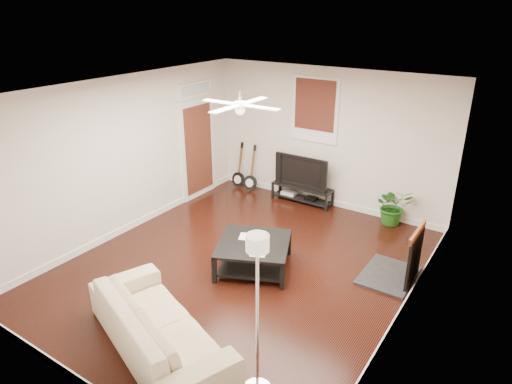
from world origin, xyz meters
TOP-DOWN VIEW (x-y plane):
  - room at (0.00, 0.00)m, footprint 5.01×6.01m
  - brick_accent at (2.49, 1.00)m, footprint 0.02×2.20m
  - fireplace at (2.20, 1.00)m, footprint 0.80×1.10m
  - window_back at (-0.30, 2.97)m, footprint 1.00×0.06m
  - door_left at (-2.46, 1.90)m, footprint 0.08×1.00m
  - tv_stand at (-0.41, 2.78)m, footprint 1.31×0.35m
  - tv at (-0.41, 2.80)m, footprint 1.17×0.15m
  - coffee_table at (0.18, 0.07)m, footprint 1.44×1.44m
  - sofa at (0.24, -2.09)m, footprint 2.52×1.70m
  - floor_lamp at (1.59, -1.99)m, footprint 0.41×0.41m
  - potted_plant at (1.51, 2.82)m, footprint 0.88×0.85m
  - guitar_left at (-2.04, 2.75)m, footprint 0.32×0.23m
  - guitar_right at (-1.69, 2.72)m, footprint 0.34×0.26m
  - ceiling_fan at (0.00, 0.00)m, footprint 1.24×1.24m

SIDE VIEW (x-z plane):
  - tv_stand at x=-0.41m, z-range 0.00..0.37m
  - coffee_table at x=0.18m, z-range 0.00..0.46m
  - sofa at x=0.24m, z-range 0.00..0.69m
  - potted_plant at x=1.51m, z-range 0.00..0.74m
  - fireplace at x=2.20m, z-range 0.00..0.92m
  - guitar_left at x=-2.04m, z-range 0.00..1.04m
  - guitar_right at x=-1.69m, z-range 0.00..1.04m
  - tv at x=-0.41m, z-range 0.37..1.04m
  - floor_lamp at x=1.59m, z-range 0.00..1.92m
  - door_left at x=-2.46m, z-range 0.00..2.50m
  - room at x=0.00m, z-range 0.00..2.80m
  - brick_accent at x=2.49m, z-range 0.00..2.80m
  - window_back at x=-0.30m, z-range 1.30..2.60m
  - ceiling_fan at x=0.00m, z-range 2.44..2.76m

